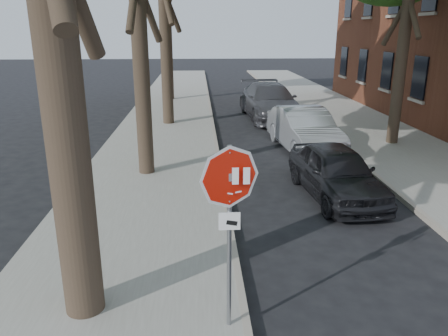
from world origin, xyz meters
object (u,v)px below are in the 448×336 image
object	(u,v)px
car_a	(336,172)
car_c	(270,101)
car_b	(304,130)
stop_sign	(229,204)

from	to	relation	value
car_a	car_c	size ratio (longest dim) A/B	0.69
car_a	car_c	xyz separation A→B (m)	(-0.04, 10.29, 0.15)
car_b	car_c	size ratio (longest dim) A/B	0.80
stop_sign	car_b	world-z (taller)	stop_sign
car_a	car_b	size ratio (longest dim) A/B	0.86
car_b	car_c	xyz separation A→B (m)	(-0.28, 5.81, 0.07)
stop_sign	car_c	xyz separation A→B (m)	(3.02, 15.36, -1.14)
car_b	car_c	distance (m)	5.81
stop_sign	car_c	bearing A→B (deg)	78.89
car_a	car_c	bearing A→B (deg)	85.01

